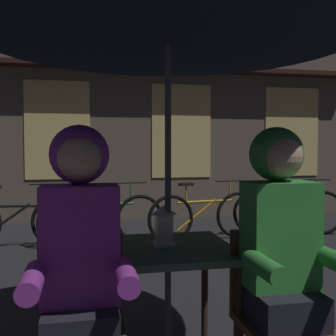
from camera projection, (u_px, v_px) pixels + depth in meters
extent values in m
cube|color=#42664C|center=(168.00, 249.00, 2.32)|extent=(0.72, 0.72, 0.04)
cylinder|color=#2D2319|center=(239.00, 332.00, 2.10)|extent=(0.04, 0.04, 0.70)
cylinder|color=#2D2319|center=(110.00, 298.00, 2.58)|extent=(0.04, 0.04, 0.70)
cylinder|color=#2D2319|center=(205.00, 291.00, 2.70)|extent=(0.04, 0.04, 0.70)
cylinder|color=#4C4C51|center=(168.00, 178.00, 2.30)|extent=(0.04, 0.04, 2.25)
cone|color=black|center=(168.00, 9.00, 2.25)|extent=(2.10, 2.10, 0.38)
cube|color=white|center=(164.00, 244.00, 2.33)|extent=(0.11, 0.11, 0.02)
cube|color=white|center=(164.00, 229.00, 2.33)|extent=(0.09, 0.09, 0.16)
pyramid|color=white|center=(164.00, 210.00, 2.32)|extent=(0.11, 0.11, 0.06)
cube|color=#513823|center=(81.00, 280.00, 1.98)|extent=(0.40, 0.03, 0.42)
cube|color=#513823|center=(282.00, 325.00, 2.00)|extent=(0.40, 0.40, 0.04)
cube|color=#513823|center=(266.00, 268.00, 2.17)|extent=(0.40, 0.03, 0.42)
cube|color=black|center=(81.00, 322.00, 1.80)|extent=(0.32, 0.36, 0.16)
cube|color=purple|center=(80.00, 243.00, 1.83)|extent=(0.34, 0.22, 0.52)
cylinder|color=purple|center=(126.00, 276.00, 1.65)|extent=(0.09, 0.30, 0.09)
cylinder|color=purple|center=(32.00, 282.00, 1.58)|extent=(0.09, 0.30, 0.09)
sphere|color=tan|center=(79.00, 157.00, 1.81)|extent=(0.21, 0.21, 0.21)
sphere|color=purple|center=(79.00, 155.00, 1.85)|extent=(0.27, 0.27, 0.27)
cube|color=black|center=(283.00, 305.00, 1.99)|extent=(0.32, 0.36, 0.16)
cube|color=#338C38|center=(280.00, 234.00, 2.02)|extent=(0.34, 0.22, 0.52)
cylinder|color=#338C38|center=(265.00, 267.00, 1.77)|extent=(0.09, 0.30, 0.09)
sphere|color=tan|center=(281.00, 156.00, 2.00)|extent=(0.21, 0.21, 0.21)
sphere|color=#338C38|center=(276.00, 154.00, 2.05)|extent=(0.27, 0.27, 0.27)
cube|color=#6B5B4C|center=(119.00, 49.00, 7.52)|extent=(10.00, 0.60, 6.20)
cube|color=#F4D17A|center=(58.00, 130.00, 7.08)|extent=(1.10, 0.02, 1.70)
cube|color=#F4D17A|center=(182.00, 131.00, 7.51)|extent=(1.10, 0.02, 1.70)
cube|color=#F4D17A|center=(292.00, 132.00, 7.95)|extent=(1.10, 0.02, 1.70)
cube|color=#331914|center=(122.00, 67.00, 7.10)|extent=(9.00, 0.36, 0.08)
torus|color=black|center=(57.00, 222.00, 5.34)|extent=(0.66, 0.12, 0.66)
cylinder|color=black|center=(16.00, 206.00, 5.28)|extent=(0.84, 0.12, 0.04)
cylinder|color=black|center=(6.00, 220.00, 5.28)|extent=(0.61, 0.10, 0.44)
cylinder|color=black|center=(47.00, 195.00, 5.31)|extent=(0.02, 0.02, 0.28)
cylinder|color=black|center=(47.00, 184.00, 5.30)|extent=(0.44, 0.07, 0.02)
torus|color=black|center=(140.00, 219.00, 5.59)|extent=(0.66, 0.11, 0.66)
torus|color=black|center=(63.00, 223.00, 5.30)|extent=(0.66, 0.11, 0.66)
cylinder|color=#236B3D|center=(102.00, 204.00, 5.43)|extent=(0.84, 0.12, 0.04)
cylinder|color=#236B3D|center=(93.00, 218.00, 5.41)|extent=(0.61, 0.09, 0.44)
cylinder|color=#236B3D|center=(80.00, 196.00, 5.35)|extent=(0.02, 0.02, 0.24)
cube|color=black|center=(80.00, 186.00, 5.34)|extent=(0.21, 0.10, 0.04)
cylinder|color=#236B3D|center=(131.00, 193.00, 5.54)|extent=(0.02, 0.02, 0.28)
cylinder|color=black|center=(131.00, 183.00, 5.53)|extent=(0.44, 0.07, 0.02)
torus|color=black|center=(237.00, 215.00, 5.92)|extent=(0.66, 0.14, 0.66)
torus|color=black|center=(171.00, 219.00, 5.58)|extent=(0.66, 0.14, 0.66)
cylinder|color=#B78419|center=(205.00, 201.00, 5.74)|extent=(0.83, 0.15, 0.04)
cylinder|color=#B78419|center=(197.00, 215.00, 5.70)|extent=(0.60, 0.12, 0.44)
cylinder|color=#B78419|center=(186.00, 194.00, 5.64)|extent=(0.02, 0.02, 0.24)
cube|color=black|center=(186.00, 184.00, 5.63)|extent=(0.21, 0.11, 0.04)
cylinder|color=#B78419|center=(230.00, 191.00, 5.86)|extent=(0.02, 0.02, 0.28)
cylinder|color=black|center=(230.00, 181.00, 5.85)|extent=(0.44, 0.09, 0.02)
torus|color=black|center=(323.00, 213.00, 6.11)|extent=(0.66, 0.17, 0.66)
torus|color=black|center=(255.00, 213.00, 6.09)|extent=(0.66, 0.17, 0.66)
cylinder|color=black|center=(289.00, 198.00, 6.09)|extent=(0.83, 0.19, 0.04)
cylinder|color=black|center=(281.00, 210.00, 6.10)|extent=(0.60, 0.14, 0.44)
cylinder|color=black|center=(270.00, 190.00, 6.08)|extent=(0.02, 0.02, 0.24)
cube|color=black|center=(270.00, 182.00, 6.07)|extent=(0.21, 0.11, 0.04)
cylinder|color=black|center=(315.00, 189.00, 6.09)|extent=(0.02, 0.02, 0.28)
cylinder|color=black|center=(316.00, 180.00, 6.08)|extent=(0.44, 0.10, 0.02)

